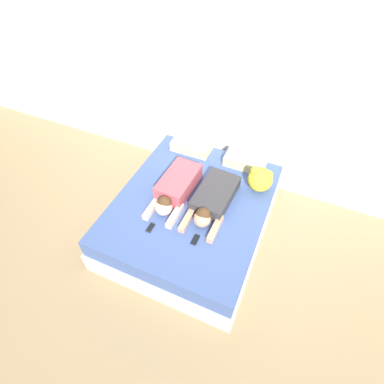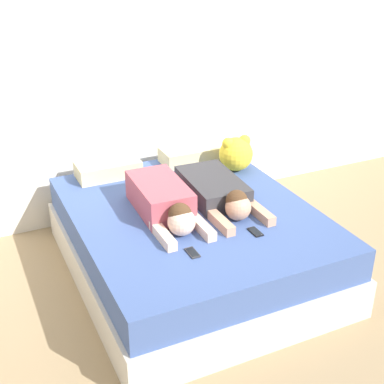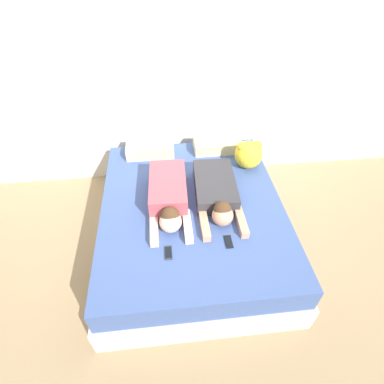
{
  "view_description": "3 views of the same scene",
  "coord_description": "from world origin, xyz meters",
  "views": [
    {
      "loc": [
        0.95,
        -2.14,
        3.25
      ],
      "look_at": [
        0.0,
        0.0,
        0.7
      ],
      "focal_mm": 28.0,
      "sensor_mm": 36.0,
      "label": 1
    },
    {
      "loc": [
        -1.52,
        -3.24,
        2.46
      ],
      "look_at": [
        0.0,
        0.0,
        0.7
      ],
      "focal_mm": 50.0,
      "sensor_mm": 36.0,
      "label": 2
    },
    {
      "loc": [
        -0.22,
        -2.02,
        2.6
      ],
      "look_at": [
        0.0,
        0.0,
        0.7
      ],
      "focal_mm": 28.0,
      "sensor_mm": 36.0,
      "label": 3
    }
  ],
  "objects": [
    {
      "name": "cell_phone_left",
      "position": [
        -0.26,
        -0.55,
        0.56
      ],
      "size": [
        0.06,
        0.13,
        0.01
      ],
      "color": "#2D2D33",
      "rests_on": "bed"
    },
    {
      "name": "ground_plane",
      "position": [
        0.0,
        0.0,
        0.0
      ],
      "size": [
        12.0,
        12.0,
        0.0
      ],
      "primitive_type": "plane",
      "color": "#9E8460"
    },
    {
      "name": "cell_phone_right",
      "position": [
        0.26,
        -0.5,
        0.56
      ],
      "size": [
        0.06,
        0.13,
        0.01
      ],
      "color": "black",
      "rests_on": "bed"
    },
    {
      "name": "pillow_head_left",
      "position": [
        -0.39,
        0.86,
        0.62
      ],
      "size": [
        0.54,
        0.28,
        0.13
      ],
      "color": "beige",
      "rests_on": "bed"
    },
    {
      "name": "plush_toy",
      "position": [
        0.67,
        0.52,
        0.71
      ],
      "size": [
        0.3,
        0.3,
        0.31
      ],
      "color": "yellow",
      "rests_on": "bed"
    },
    {
      "name": "person_right",
      "position": [
        0.24,
        0.03,
        0.63
      ],
      "size": [
        0.42,
        0.96,
        0.22
      ],
      "color": "#333338",
      "rests_on": "bed"
    },
    {
      "name": "wall_back",
      "position": [
        0.0,
        1.22,
        1.3
      ],
      "size": [
        12.0,
        0.06,
        2.6
      ],
      "color": "white",
      "rests_on": "ground_plane"
    },
    {
      "name": "person_left",
      "position": [
        -0.22,
        0.01,
        0.66
      ],
      "size": [
        0.37,
        0.91,
        0.23
      ],
      "color": "#B24C59",
      "rests_on": "bed"
    },
    {
      "name": "bed",
      "position": [
        0.0,
        0.0,
        0.27
      ],
      "size": [
        1.79,
        2.13,
        0.55
      ],
      "color": "beige",
      "rests_on": "ground_plane"
    },
    {
      "name": "pillow_head_right",
      "position": [
        0.39,
        0.86,
        0.62
      ],
      "size": [
        0.54,
        0.28,
        0.13
      ],
      "color": "beige",
      "rests_on": "bed"
    }
  ]
}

